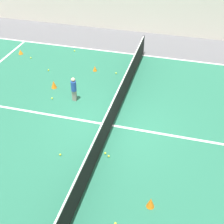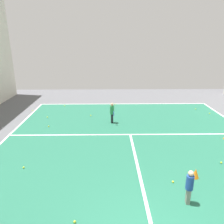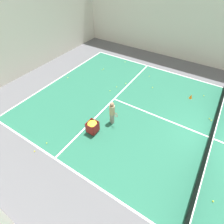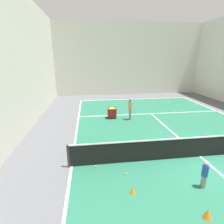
{
  "view_description": "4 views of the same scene",
  "coord_description": "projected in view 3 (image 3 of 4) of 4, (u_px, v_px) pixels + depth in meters",
  "views": [
    {
      "loc": [
        8.52,
        2.31,
        7.14
      ],
      "look_at": [
        0.0,
        0.0,
        0.61
      ],
      "focal_mm": 50.0,
      "sensor_mm": 36.0,
      "label": 1
    },
    {
      "loc": [
        1.05,
        3.17,
        4.4
      ],
      "look_at": [
        0.87,
        -8.27,
        0.64
      ],
      "focal_mm": 35.0,
      "sensor_mm": 36.0,
      "label": 2
    },
    {
      "loc": [
        -8.52,
        1.37,
        8.12
      ],
      "look_at": [
        -2.07,
        5.5,
        0.9
      ],
      "focal_mm": 28.0,
      "sensor_mm": 36.0,
      "label": 3
    },
    {
      "loc": [
        -5.08,
        -6.57,
        4.41
      ],
      "look_at": [
        -3.36,
        6.03,
        0.48
      ],
      "focal_mm": 28.0,
      "sensor_mm": 36.0,
      "label": 4
    }
  ],
  "objects": [
    {
      "name": "ball_cart",
      "position": [
        92.0,
        125.0,
        10.17
      ],
      "size": [
        0.62,
        0.59,
        0.81
      ],
      "color": "maroon",
      "rests_on": "ground"
    },
    {
      "name": "tennis_ball_31",
      "position": [
        153.0,
        88.0,
        13.85
      ],
      "size": [
        0.07,
        0.07,
        0.07
      ],
      "primitive_type": "sphere",
      "color": "yellow",
      "rests_on": "ground"
    },
    {
      "name": "tennis_ball_0",
      "position": [
        99.0,
        53.0,
        18.36
      ],
      "size": [
        0.07,
        0.07,
        0.07
      ],
      "primitive_type": "sphere",
      "color": "yellow",
      "rests_on": "ground"
    },
    {
      "name": "tennis_ball_13",
      "position": [
        104.0,
        69.0,
        15.97
      ],
      "size": [
        0.07,
        0.07,
        0.07
      ],
      "primitive_type": "sphere",
      "color": "yellow",
      "rests_on": "ground"
    },
    {
      "name": "hall_enclosure_far",
      "position": [
        20.0,
        17.0,
        13.27
      ],
      "size": [
        17.84,
        0.15,
        8.52
      ],
      "color": "silver",
      "rests_on": "ground"
    },
    {
      "name": "tennis_ball_7",
      "position": [
        68.0,
        78.0,
        14.89
      ],
      "size": [
        0.07,
        0.07,
        0.07
      ],
      "primitive_type": "sphere",
      "color": "yellow",
      "rests_on": "ground"
    },
    {
      "name": "tennis_ball_8",
      "position": [
        204.0,
        96.0,
        13.08
      ],
      "size": [
        0.07,
        0.07,
        0.07
      ],
      "primitive_type": "sphere",
      "color": "yellow",
      "rests_on": "ground"
    },
    {
      "name": "tennis_ball_23",
      "position": [
        211.0,
        120.0,
        11.21
      ],
      "size": [
        0.07,
        0.07,
        0.07
      ],
      "primitive_type": "sphere",
      "color": "yellow",
      "rests_on": "ground"
    },
    {
      "name": "tennis_ball_26",
      "position": [
        125.0,
        62.0,
        16.95
      ],
      "size": [
        0.07,
        0.07,
        0.07
      ],
      "primitive_type": "sphere",
      "color": "yellow",
      "rests_on": "ground"
    },
    {
      "name": "ground_plane",
      "position": [
        210.0,
        137.0,
        10.26
      ],
      "size": [
        34.14,
        34.14,
        0.0
      ],
      "primitive_type": "plane",
      "color": "#5B5B60"
    },
    {
      "name": "line_service_far",
      "position": [
        114.0,
        99.0,
        12.85
      ],
      "size": [
        11.83,
        0.1,
        0.0
      ],
      "primitive_type": "cube",
      "color": "white",
      "rests_on": "ground"
    },
    {
      "name": "court_playing_area",
      "position": [
        210.0,
        137.0,
        10.26
      ],
      "size": [
        11.83,
        24.14,
        0.0
      ],
      "color": "#23664C",
      "rests_on": "ground"
    },
    {
      "name": "tennis_ball_1",
      "position": [
        117.0,
        87.0,
        13.92
      ],
      "size": [
        0.07,
        0.07,
        0.07
      ],
      "primitive_type": "sphere",
      "color": "yellow",
      "rests_on": "ground"
    },
    {
      "name": "tennis_ball_3",
      "position": [
        213.0,
        201.0,
        7.64
      ],
      "size": [
        0.07,
        0.07,
        0.07
      ],
      "primitive_type": "sphere",
      "color": "yellow",
      "rests_on": "ground"
    },
    {
      "name": "coach_at_net",
      "position": [
        112.0,
        112.0,
        10.5
      ],
      "size": [
        0.43,
        0.69,
        1.64
      ],
      "rotation": [
        0.0,
        0.0,
        -1.96
      ],
      "color": "gray",
      "rests_on": "ground"
    },
    {
      "name": "tennis_ball_15",
      "position": [
        209.0,
        119.0,
        11.33
      ],
      "size": [
        0.07,
        0.07,
        0.07
      ],
      "primitive_type": "sphere",
      "color": "yellow",
      "rests_on": "ground"
    },
    {
      "name": "tennis_ball_11",
      "position": [
        126.0,
        83.0,
        14.28
      ],
      "size": [
        0.07,
        0.07,
        0.07
      ],
      "primitive_type": "sphere",
      "color": "yellow",
      "rests_on": "ground"
    },
    {
      "name": "tennis_ball_9",
      "position": [
        149.0,
        76.0,
        15.07
      ],
      "size": [
        0.07,
        0.07,
        0.07
      ],
      "primitive_type": "sphere",
      "color": "yellow",
      "rests_on": "ground"
    },
    {
      "name": "line_centre_service",
      "position": [
        210.0,
        137.0,
        10.25
      ],
      "size": [
        0.1,
        13.27,
        0.0
      ],
      "primitive_type": "cube",
      "color": "white",
      "rests_on": "ground"
    },
    {
      "name": "tennis_ball_30",
      "position": [
        35.0,
        151.0,
        9.51
      ],
      "size": [
        0.07,
        0.07,
        0.07
      ],
      "primitive_type": "sphere",
      "color": "yellow",
      "rests_on": "ground"
    },
    {
      "name": "training_cone_3",
      "position": [
        191.0,
        96.0,
        12.81
      ],
      "size": [
        0.23,
        0.23,
        0.33
      ],
      "primitive_type": "cone",
      "color": "orange",
      "rests_on": "ground"
    },
    {
      "name": "line_sideline_right",
      "position": [
        224.0,
        88.0,
        13.88
      ],
      "size": [
        0.1,
        24.14,
        0.0
      ],
      "primitive_type": "cube",
      "color": "white",
      "rests_on": "ground"
    },
    {
      "name": "tennis_ball_21",
      "position": [
        191.0,
        218.0,
        7.16
      ],
      "size": [
        0.07,
        0.07,
        0.07
      ],
      "primitive_type": "sphere",
      "color": "yellow",
      "rests_on": "ground"
    },
    {
      "name": "tennis_ball_14",
      "position": [
        110.0,
        91.0,
        13.55
      ],
      "size": [
        0.07,
        0.07,
        0.07
      ],
      "primitive_type": "sphere",
      "color": "yellow",
      "rests_on": "ground"
    },
    {
      "name": "tennis_net",
      "position": [
        213.0,
        131.0,
        9.9
      ],
      "size": [
        12.13,
        0.1,
        1.02
      ],
      "color": "#2D2D33",
      "rests_on": "ground"
    },
    {
      "name": "tennis_ball_24",
      "position": [
        102.0,
        70.0,
        15.86
      ],
      "size": [
        0.07,
        0.07,
        0.07
      ],
      "primitive_type": "sphere",
      "color": "yellow",
      "rests_on": "ground"
    },
    {
      "name": "tennis_ball_16",
      "position": [
        47.0,
        143.0,
        9.91
      ],
      "size": [
        0.07,
        0.07,
        0.07
      ],
      "primitive_type": "sphere",
      "color": "yellow",
      "rests_on": "ground"
    },
    {
      "name": "line_baseline_far",
      "position": [
        61.0,
        77.0,
        14.98
      ],
      "size": [
        11.83,
        0.1,
        0.0
      ],
      "primitive_type": "cube",
      "color": "white",
      "rests_on": "ground"
    }
  ]
}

